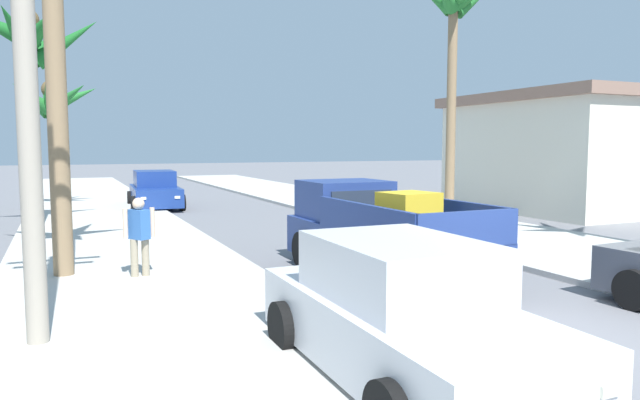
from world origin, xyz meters
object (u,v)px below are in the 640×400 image
pedestrian (139,234)px  utility_pole (23,5)px  car_left_mid (155,191)px  car_left_near (402,315)px  palm_tree_left_mid (454,15)px  roadside_house (590,152)px  palm_tree_right_mid (32,51)px  palm_tree_right_fore (53,105)px  pickup_truck (377,236)px

pedestrian → utility_pole: bearing=-116.2°
car_left_mid → car_left_near: bearing=-90.4°
car_left_mid → pedestrian: size_ratio=2.72×
palm_tree_left_mid → pedestrian: (-11.15, -5.51, -6.07)m
roadside_house → car_left_near: bearing=-144.1°
utility_pole → roadside_house: utility_pole is taller
palm_tree_left_mid → utility_pole: bearing=-145.5°
palm_tree_right_mid → utility_pole: bearing=-88.4°
car_left_mid → palm_tree_right_fore: bearing=161.7°
pickup_truck → utility_pole: size_ratio=0.66×
palm_tree_right_fore → roadside_house: size_ratio=0.54×
pickup_truck → utility_pole: utility_pole is taller
pickup_truck → palm_tree_right_mid: 12.12m
palm_tree_right_fore → roadside_house: bearing=-22.9°
palm_tree_left_mid → roadside_house: bearing=3.8°
pickup_truck → palm_tree_left_mid: bearing=45.0°
palm_tree_right_mid → car_left_near: bearing=-74.0°
car_left_near → roadside_house: size_ratio=0.45×
pedestrian → car_left_near: bearing=-70.7°
car_left_near → palm_tree_right_fore: 20.81m
car_left_near → utility_pole: (-3.66, 2.55, 3.48)m
palm_tree_left_mid → palm_tree_right_mid: palm_tree_left_mid is taller
car_left_mid → utility_pole: (-3.80, -16.45, 3.48)m
palm_tree_right_mid → roadside_house: palm_tree_right_mid is taller
pedestrian → palm_tree_left_mid: bearing=26.3°
pickup_truck → car_left_near: size_ratio=1.22×
car_left_mid → pickup_truck: bearing=-81.7°
pickup_truck → pedestrian: 4.50m
palm_tree_right_fore → palm_tree_right_mid: (-0.44, -6.36, 1.15)m
palm_tree_right_mid → roadside_house: 20.65m
palm_tree_left_mid → car_left_mid: bearing=139.5°
pickup_truck → palm_tree_right_mid: size_ratio=0.80×
utility_pole → palm_tree_left_mid: bearing=34.5°
car_left_near → palm_tree_right_fore: size_ratio=0.83×
car_left_near → pedestrian: 6.18m
car_left_mid → pedestrian: pedestrian is taller
palm_tree_left_mid → car_left_near: bearing=-128.8°
pedestrian → palm_tree_right_mid: bearing=103.5°
utility_pole → pedestrian: 4.91m
utility_pole → pickup_truck: bearing=18.1°
palm_tree_right_mid → pickup_truck: bearing=-56.4°
car_left_near → utility_pole: 5.66m
palm_tree_right_fore → roadside_house: palm_tree_right_fore is taller
palm_tree_right_fore → utility_pole: bearing=-90.4°
utility_pole → roadside_house: bearing=24.9°
car_left_near → pedestrian: (-2.04, 5.83, 0.20)m
palm_tree_right_fore → roadside_house: (19.89, -8.39, -1.83)m
pickup_truck → palm_tree_right_mid: (-6.22, 9.38, 4.49)m
palm_tree_left_mid → utility_pole: 15.75m
roadside_house → pedestrian: size_ratio=5.99×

